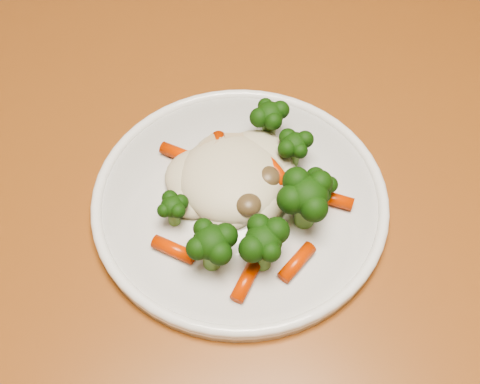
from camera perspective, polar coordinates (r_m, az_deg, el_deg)
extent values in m
plane|color=brown|center=(1.32, 16.57, -16.63)|extent=(3.00, 3.00, 0.00)
cube|color=#985323|center=(0.58, 0.82, -1.10)|extent=(1.32, 0.96, 0.04)
cube|color=#985323|center=(1.30, 12.30, 11.75)|extent=(0.07, 0.07, 0.71)
cylinder|color=white|center=(0.55, 0.00, -0.83)|extent=(0.27, 0.27, 0.01)
ellipsoid|color=beige|center=(0.54, -0.75, 2.05)|extent=(0.12, 0.10, 0.04)
ellipsoid|color=black|center=(0.49, -2.67, -5.52)|extent=(0.05, 0.05, 0.04)
ellipsoid|color=black|center=(0.49, 2.20, -5.39)|extent=(0.05, 0.05, 0.04)
ellipsoid|color=black|center=(0.51, 6.26, -1.23)|extent=(0.06, 0.06, 0.05)
ellipsoid|color=black|center=(0.53, 7.44, -0.09)|extent=(0.04, 0.04, 0.03)
ellipsoid|color=black|center=(0.56, 5.13, 3.86)|extent=(0.04, 0.04, 0.04)
ellipsoid|color=black|center=(0.58, 2.79, 6.61)|extent=(0.04, 0.04, 0.04)
ellipsoid|color=black|center=(0.52, -6.35, -1.88)|extent=(0.03, 0.03, 0.03)
cylinder|color=#DE3D05|center=(0.57, -5.34, 3.46)|extent=(0.04, 0.04, 0.01)
cylinder|color=#DE3D05|center=(0.57, -2.21, 3.25)|extent=(0.02, 0.05, 0.01)
cylinder|color=#DE3D05|center=(0.58, 2.98, 4.52)|extent=(0.05, 0.02, 0.01)
cylinder|color=#DE3D05|center=(0.51, -6.31, -5.44)|extent=(0.03, 0.04, 0.01)
cylinder|color=#DE3D05|center=(0.50, 0.61, -8.32)|extent=(0.04, 0.03, 0.01)
cylinder|color=#DE3D05|center=(0.51, 5.42, -6.64)|extent=(0.04, 0.03, 0.01)
cylinder|color=#DE3D05|center=(0.54, 8.66, -0.63)|extent=(0.04, 0.04, 0.01)
cylinder|color=#DE3D05|center=(0.54, 3.16, 2.31)|extent=(0.01, 0.04, 0.01)
cylinder|color=#DE3D05|center=(0.56, -2.06, 3.80)|extent=(0.03, 0.04, 0.01)
ellipsoid|color=brown|center=(0.53, 0.86, 1.36)|extent=(0.03, 0.03, 0.02)
ellipsoid|color=brown|center=(0.54, 2.61, 1.38)|extent=(0.02, 0.02, 0.02)
ellipsoid|color=brown|center=(0.53, -1.12, 0.55)|extent=(0.02, 0.02, 0.01)
ellipsoid|color=brown|center=(0.52, 0.78, -1.19)|extent=(0.02, 0.02, 0.02)
ellipsoid|color=brown|center=(0.54, 0.65, 2.58)|extent=(0.02, 0.02, 0.02)
cube|color=tan|center=(0.55, -2.04, 3.28)|extent=(0.03, 0.03, 0.01)
cube|color=tan|center=(0.56, -0.60, 4.81)|extent=(0.02, 0.02, 0.01)
cube|color=tan|center=(0.54, -3.61, 1.94)|extent=(0.02, 0.02, 0.01)
cube|color=tan|center=(0.56, -2.70, 4.39)|extent=(0.02, 0.02, 0.01)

